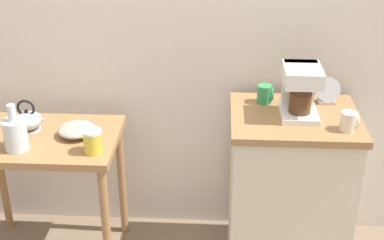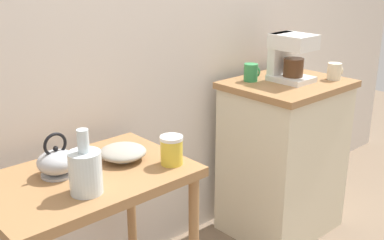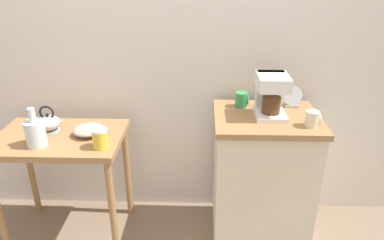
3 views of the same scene
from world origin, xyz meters
name	(u,v)px [view 3 (image 3 of 3)]	position (x,y,z in m)	size (l,w,h in m)	color
ground_plane	(172,234)	(0.00, 0.00, 0.00)	(8.00, 8.00, 0.00)	#7A6651
back_wall	(187,24)	(0.10, 0.41, 1.40)	(4.40, 0.10, 2.80)	silver
wooden_table	(62,151)	(-0.70, 0.00, 0.66)	(0.80, 0.54, 0.77)	#9E7044
kitchen_counter	(261,179)	(0.60, 0.03, 0.46)	(0.64, 0.53, 0.91)	beige
bowl_stoneware	(88,130)	(-0.51, 0.02, 0.81)	(0.19, 0.19, 0.06)	#9E998C
teakettle	(49,123)	(-0.78, 0.07, 0.83)	(0.18, 0.15, 0.17)	#B2B5BA
glass_carafe_vase	(35,133)	(-0.77, -0.13, 0.86)	(0.12, 0.12, 0.24)	silver
canister_enamel	(100,138)	(-0.39, -0.15, 0.83)	(0.09, 0.09, 0.12)	gold
coffee_maker	(271,93)	(0.62, 0.04, 1.06)	(0.18, 0.22, 0.26)	white
mug_small_cream	(313,119)	(0.83, -0.11, 0.96)	(0.08, 0.08, 0.09)	beige
mug_tall_green	(242,100)	(0.46, 0.18, 0.96)	(0.08, 0.08, 0.10)	#338C4C
table_clock	(292,98)	(0.78, 0.19, 0.97)	(0.13, 0.06, 0.14)	#B2B5BA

